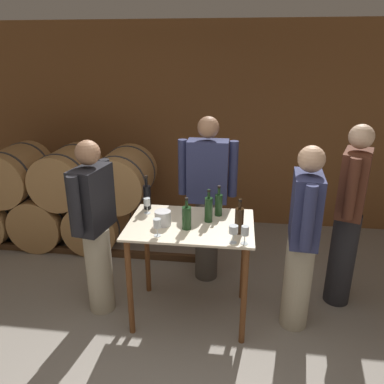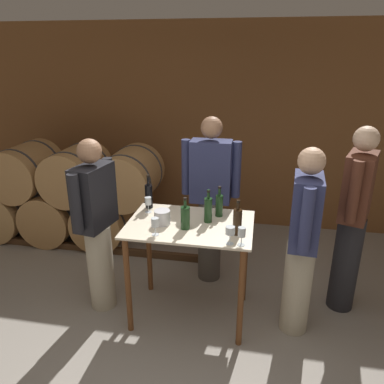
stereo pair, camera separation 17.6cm
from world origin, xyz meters
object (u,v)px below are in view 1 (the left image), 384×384
Objects in this scene: person_host at (207,197)px; person_visitor_near_door at (95,226)px; wine_bottle_far_right at (239,220)px; wine_glass_near_left at (147,203)px; ice_bucket at (163,218)px; wine_glass_near_right at (233,230)px; wine_glass_far_side at (245,231)px; wine_bottle_right at (219,204)px; wine_glass_near_center at (157,224)px; wine_bottle_far_left at (147,196)px; wine_bottle_center at (209,209)px; person_visitor_with_scarf at (349,214)px; person_visitor_bearded at (302,238)px; wine_bottle_left at (187,217)px.

person_visitor_near_door is (-0.94, -0.67, -0.06)m from person_host.
wine_bottle_far_right is 2.01× the size of wine_glass_near_left.
wine_glass_near_right is at bearing -22.65° from ice_bucket.
person_host reaches higher than wine_glass_far_side.
wine_glass_near_left is at bearing -176.85° from wine_bottle_right.
wine_glass_far_side is 1.07× the size of ice_bucket.
ice_bucket is at bearing -3.22° from person_visitor_near_door.
wine_glass_near_center is 0.08× the size of person_host.
person_host is at bearing 35.66° from wine_bottle_far_left.
wine_glass_near_right is 1.00m from person_host.
wine_bottle_center is 0.32m from wine_bottle_far_right.
wine_glass_far_side is 0.08× the size of person_visitor_with_scarf.
person_host is (-0.14, 0.45, -0.12)m from wine_bottle_right.
wine_bottle_right is 0.65m from wine_glass_near_left.
person_visitor_bearded is 1.79m from person_visitor_near_door.
wine_bottle_center is 2.00× the size of wine_glass_near_center.
wine_bottle_right is at bearing 11.50° from person_visitor_near_door.
wine_bottle_far_left is at bearing 160.16° from wine_bottle_center.
person_visitor_bearded is at bearing 11.68° from wine_glass_near_center.
wine_bottle_right is at bearing -6.17° from wine_bottle_far_left.
person_visitor_with_scarf reaches higher than ice_bucket.
wine_bottle_far_right is 1.13m from person_visitor_with_scarf.
wine_glass_near_left and wine_glass_near_center have the same top height.
wine_bottle_left is at bearing -41.63° from wine_bottle_far_left.
wine_bottle_right reaches higher than wine_glass_near_center.
wine_glass_near_left is 1.01× the size of wine_glass_near_right.
wine_bottle_center is 0.18× the size of person_visitor_bearded.
person_host reaches higher than wine_bottle_far_right.
ice_bucket is at bearing -163.25° from wine_bottle_center.
wine_bottle_left is at bearing -97.89° from person_host.
wine_glass_far_side is at bearing -143.83° from person_visitor_with_scarf.
wine_bottle_far_right is at bearing 104.42° from wine_glass_far_side.
person_host is 1.15m from person_visitor_near_door.
person_host is at bearing 111.10° from wine_glass_far_side.
ice_bucket is (-0.60, 0.25, -0.05)m from wine_glass_near_right.
wine_bottle_far_right is at bearing -35.51° from wine_bottle_center.
person_visitor_near_door reaches higher than ice_bucket.
person_host is at bearing 95.96° from wine_bottle_center.
person_visitor_near_door is (-0.62, 0.04, -0.13)m from ice_bucket.
wine_glass_near_left is at bearing 149.26° from wine_glass_near_right.
wine_bottle_far_right is (0.43, -0.02, 0.01)m from wine_bottle_left.
person_visitor_bearded is 1.00× the size of person_visitor_near_door.
person_visitor_near_door is at bearing 175.08° from wine_bottle_far_right.
wine_glass_near_right is 0.09× the size of person_visitor_near_door.
ice_bucket is 0.08× the size of person_visitor_near_door.
wine_bottle_right is 2.03× the size of ice_bucket.
wine_bottle_far_left is at bearing -176.46° from person_visitor_with_scarf.
person_host reaches higher than wine_bottle_right.
person_visitor_with_scarf reaches higher than person_host.
wine_bottle_left is at bearing -5.87° from person_visitor_near_door.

